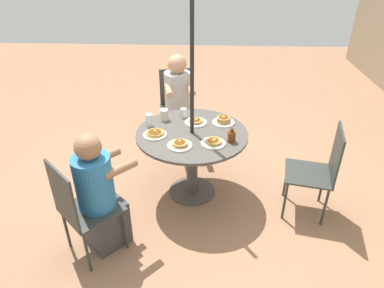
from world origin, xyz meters
TOP-DOWN VIEW (x-y plane):
  - ground_plane at (0.00, 0.00)m, footprint 12.00×12.00m
  - patio_table at (0.00, 0.00)m, footprint 1.09×1.09m
  - umbrella_pole at (0.00, 0.00)m, footprint 0.04×0.04m
  - patio_chair_north at (0.25, 1.19)m, footprint 0.50×0.50m
  - patio_chair_east at (-1.19, -0.26)m, footprint 0.50×0.50m
  - diner_east at (-1.02, -0.22)m, footprint 0.54×0.41m
  - patio_chair_south at (0.88, -0.84)m, footprint 0.59×0.59m
  - diner_south at (0.75, -0.72)m, footprint 0.52×0.52m
  - pancake_plate_a at (-0.20, 0.03)m, footprint 0.23×0.23m
  - pancake_plate_b at (-0.21, 0.31)m, footprint 0.23×0.23m
  - pancake_plate_c at (0.21, 0.20)m, footprint 0.23×0.23m
  - pancake_plate_d at (0.07, -0.35)m, footprint 0.23×0.23m
  - pancake_plate_e at (0.26, -0.10)m, footprint 0.23×0.23m
  - syrup_bottle at (0.16, 0.37)m, footprint 0.09×0.07m
  - coffee_cup at (-0.26, -0.30)m, footprint 0.09×0.09m
  - drinking_glass_a at (-0.12, -0.43)m, footprint 0.07×0.07m
  - drinking_glass_b at (-0.32, -0.10)m, footprint 0.06×0.06m

SIDE VIEW (x-z plane):
  - ground_plane at x=0.00m, z-range 0.00..0.00m
  - diner_south at x=0.75m, z-range -0.04..1.06m
  - patio_chair_north at x=0.25m, z-range 0.06..0.98m
  - patio_chair_east at x=-1.19m, z-range 0.06..0.98m
  - patio_chair_south at x=0.88m, z-range 0.06..0.98m
  - diner_east at x=-1.02m, z-range -0.04..1.14m
  - patio_table at x=0.00m, z-range 0.21..0.93m
  - pancake_plate_a at x=-0.20m, z-range 0.71..0.76m
  - pancake_plate_c at x=0.21m, z-range 0.71..0.76m
  - pancake_plate_d at x=0.07m, z-range 0.71..0.76m
  - pancake_plate_e at x=0.26m, z-range 0.71..0.76m
  - pancake_plate_b at x=-0.21m, z-range 0.71..0.79m
  - drinking_glass_b at x=-0.32m, z-range 0.72..0.82m
  - syrup_bottle at x=0.16m, z-range 0.70..0.84m
  - coffee_cup at x=-0.26m, z-range 0.72..0.83m
  - drinking_glass_a at x=-0.12m, z-range 0.72..0.85m
  - umbrella_pole at x=0.00m, z-range 0.00..2.05m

